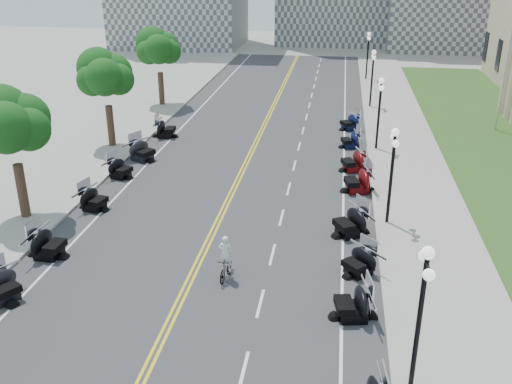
{
  "coord_description": "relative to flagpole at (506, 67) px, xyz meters",
  "views": [
    {
      "loc": [
        5.82,
        -22.9,
        12.83
      ],
      "look_at": [
        2.06,
        2.54,
        2.0
      ],
      "focal_mm": 40.0,
      "sensor_mm": 36.0,
      "label": 1
    }
  ],
  "objects": [
    {
      "name": "street_lamp_5",
      "position": [
        -9.4,
        18.0,
        -2.4
      ],
      "size": [
        0.5,
        1.2,
        4.9
      ],
      "primitive_type": null,
      "color": "black",
      "rests_on": "sidewalk_north"
    },
    {
      "name": "lane_dash_5",
      "position": [
        -14.8,
        -26.0,
        -4.99
      ],
      "size": [
        0.12,
        2.0,
        0.0
      ],
      "primitive_type": "cube",
      "color": "white",
      "rests_on": "road"
    },
    {
      "name": "tree_2",
      "position": [
        -28.0,
        -20.0,
        -0.25
      ],
      "size": [
        4.8,
        4.8,
        9.2
      ],
      "primitive_type": null,
      "color": "#235619",
      "rests_on": "sidewalk_south"
    },
    {
      "name": "motorcycle_s_4",
      "position": [
        -24.98,
        -27.25,
        -4.3
      ],
      "size": [
        2.75,
        2.75,
        1.4
      ],
      "primitive_type": null,
      "rotation": [
        0.0,
        0.0,
        1.01
      ],
      "color": "black",
      "rests_on": "road"
    },
    {
      "name": "sidewalk_south",
      "position": [
        -28.5,
        -12.0,
        -4.92
      ],
      "size": [
        5.0,
        90.0,
        0.15
      ],
      "primitive_type": "cube",
      "color": "#9E9991",
      "rests_on": "ground"
    },
    {
      "name": "motorcycle_s_5",
      "position": [
        -24.85,
        -23.68,
        -4.27
      ],
      "size": [
        2.2,
        2.2,
        1.45
      ],
      "primitive_type": null,
      "rotation": [
        0.0,
        0.0,
        1.51
      ],
      "color": "black",
      "rests_on": "road"
    },
    {
      "name": "centerline_yellow_b",
      "position": [
        -17.88,
        -12.0,
        -4.99
      ],
      "size": [
        0.12,
        90.0,
        0.0
      ],
      "primitive_type": "cube",
      "color": "yellow",
      "rests_on": "road"
    },
    {
      "name": "lane_dash_18",
      "position": [
        -14.8,
        26.0,
        -4.99
      ],
      "size": [
        0.12,
        2.0,
        0.0
      ],
      "primitive_type": "cube",
      "color": "white",
      "rests_on": "road"
    },
    {
      "name": "lane_dash_13",
      "position": [
        -14.8,
        6.0,
        -4.99
      ],
      "size": [
        0.12,
        2.0,
        0.0
      ],
      "primitive_type": "cube",
      "color": "white",
      "rests_on": "road"
    },
    {
      "name": "street_lamp_1",
      "position": [
        -9.4,
        -30.0,
        -2.4
      ],
      "size": [
        0.5,
        1.2,
        4.9
      ],
      "primitive_type": null,
      "color": "black",
      "rests_on": "sidewalk_north"
    },
    {
      "name": "lane_dash_9",
      "position": [
        -14.8,
        -10.0,
        -4.99
      ],
      "size": [
        0.12,
        2.0,
        0.0
      ],
      "primitive_type": "cube",
      "color": "white",
      "rests_on": "road"
    },
    {
      "name": "motorcycle_n_6",
      "position": [
        -11.28,
        -19.48,
        -4.24
      ],
      "size": [
        2.97,
        2.97,
        1.53
      ],
      "primitive_type": null,
      "rotation": [
        0.0,
        0.0,
        -1.06
      ],
      "color": "black",
      "rests_on": "road"
    },
    {
      "name": "lane_dash_4",
      "position": [
        -14.8,
        -30.0,
        -4.99
      ],
      "size": [
        0.12,
        2.0,
        0.0
      ],
      "primitive_type": "cube",
      "color": "white",
      "rests_on": "road"
    },
    {
      "name": "cyclist_rider",
      "position": [
        -16.52,
        -24.3,
        -3.15
      ],
      "size": [
        0.6,
        0.4,
        1.65
      ],
      "primitive_type": "imported",
      "rotation": [
        0.0,
        0.0,
        3.14
      ],
      "color": "white",
      "rests_on": "bicycle"
    },
    {
      "name": "tree_4",
      "position": [
        -28.0,
        4.0,
        -0.25
      ],
      "size": [
        4.8,
        4.8,
        9.2
      ],
      "primitive_type": null,
      "color": "#235619",
      "rests_on": "sidewalk_south"
    },
    {
      "name": "lane_dash_11",
      "position": [
        -14.8,
        -2.0,
        -4.99
      ],
      "size": [
        0.12,
        2.0,
        0.0
      ],
      "primitive_type": "cube",
      "color": "white",
      "rests_on": "road"
    },
    {
      "name": "lane_dash_14",
      "position": [
        -14.8,
        10.0,
        -4.99
      ],
      "size": [
        0.12,
        2.0,
        0.0
      ],
      "primitive_type": "cube",
      "color": "white",
      "rests_on": "road"
    },
    {
      "name": "motorcycle_n_4",
      "position": [
        -11.22,
        -26.43,
        -4.29
      ],
      "size": [
        2.38,
        2.38,
        1.42
      ],
      "primitive_type": null,
      "rotation": [
        0.0,
        0.0,
        -1.38
      ],
      "color": "black",
      "rests_on": "road"
    },
    {
      "name": "flagpole",
      "position": [
        0.0,
        0.0,
        0.0
      ],
      "size": [
        1.1,
        0.2,
        10.0
      ],
      "primitive_type": null,
      "color": "silver",
      "rests_on": "ground"
    },
    {
      "name": "lane_dash_17",
      "position": [
        -14.8,
        22.0,
        -4.99
      ],
      "size": [
        0.12,
        2.0,
        0.0
      ],
      "primitive_type": "cube",
      "color": "white",
      "rests_on": "road"
    },
    {
      "name": "lane_dash_6",
      "position": [
        -14.8,
        -22.0,
        -4.99
      ],
      "size": [
        0.12,
        2.0,
        0.0
      ],
      "primitive_type": "cube",
      "color": "white",
      "rests_on": "road"
    },
    {
      "name": "motorcycle_s_8",
      "position": [
        -24.91,
        -10.44,
        -4.26
      ],
      "size": [
        2.86,
        2.86,
        1.49
      ],
      "primitive_type": null,
      "rotation": [
        0.0,
        0.0,
        1.1
      ],
      "color": "black",
      "rests_on": "road"
    },
    {
      "name": "edge_line_south",
      "position": [
        -24.4,
        -12.0,
        -4.99
      ],
      "size": [
        0.12,
        90.0,
        0.0
      ],
      "primitive_type": "cube",
      "color": "white",
      "rests_on": "road"
    },
    {
      "name": "ground",
      "position": [
        -18.0,
        -22.0,
        -5.0
      ],
      "size": [
        160.0,
        160.0,
        0.0
      ],
      "primitive_type": "plane",
      "color": "gray"
    },
    {
      "name": "motorcycle_n_9",
      "position": [
        -11.19,
        -5.72,
        -4.34
      ],
      "size": [
        2.27,
        2.27,
        1.31
      ],
      "primitive_type": null,
      "rotation": [
        0.0,
        0.0,
        -1.33
      ],
      "color": "black",
      "rests_on": "road"
    },
    {
      "name": "centerline_yellow_a",
      "position": [
        -18.12,
        -12.0,
        -4.99
      ],
      "size": [
        0.12,
        90.0,
        0.0
      ],
      "primitive_type": "cube",
      "color": "yellow",
      "rests_on": "road"
    },
    {
      "name": "motorcycle_s_9",
      "position": [
        -24.9,
        -5.2,
        -4.26
      ],
      "size": [
        2.2,
        2.2,
        1.47
      ],
      "primitive_type": null,
      "rotation": [
        0.0,
        0.0,
        1.62
      ],
      "color": "black",
      "rests_on": "road"
    },
    {
      "name": "motorcycle_s_7",
      "position": [
        -25.22,
        -13.71,
        -4.34
      ],
      "size": [
        2.37,
        2.37,
        1.32
      ],
      "primitive_type": null,
      "rotation": [
        0.0,
        0.0,
        1.26
      ],
      "color": "black",
      "rests_on": "road"
    },
    {
      "name": "lane_dash_12",
      "position": [
        -14.8,
        2.0,
        -4.99
      ],
      "size": [
        0.12,
        2.0,
        0.0
      ],
      "primitive_type": "cube",
      "color": "white",
      "rests_on": "road"
    },
    {
      "name": "motorcycle_n_5",
      "position": [
        -10.93,
        -23.14,
        -4.35
      ],
      "size": [
        2.61,
        2.61,
        1.29
      ],
      "primitive_type": null,
      "rotation": [
        0.0,
        0.0,
        -0.82
      ],
      "color": "black",
      "rests_on": "road"
    },
    {
      "name": "motorcycle_n_10",
      "position": [
        -11.22,
        -1.21,
        -4.32
      ],
      "size": [
        2.65,
        2.65,
        1.36
      ],
      "primitive_type": null,
      "rotation": [
        0.0,
        0.0,
        -1.06
      ],
      "color": "black",
      "rests_on": "road"
    },
    {
      "name": "motorcycle_n_7",
      "position": [
        -10.83,
        -13.86,
        -4.22
      ],
      "size": [
        2.67,
        2.67,
        1.55
      ],
      "primitive_type": null,
      "rotation": [
        0.0,
        0.0,
        -1.34
      ],
      "color": "#590A0C",
      "rests_on": "road"
    },
    {
      "name": "street_lamp_4",
      "position": [
        -9.4,
        6.0,
        -2.4
      ],
      "size": [
        0.5,
        1.2,
        4.9
      ],
      "primitive_type": null,
      "color": "black",
      "rests_on": "sidewalk_north"
    },
    {
      "name": "tree_3",
      "position": [
        -28.0,
        -8.0,
        -0.25
      ],
      "size": [
        4.8,
        4.8,
        9.2
      ],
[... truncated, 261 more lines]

